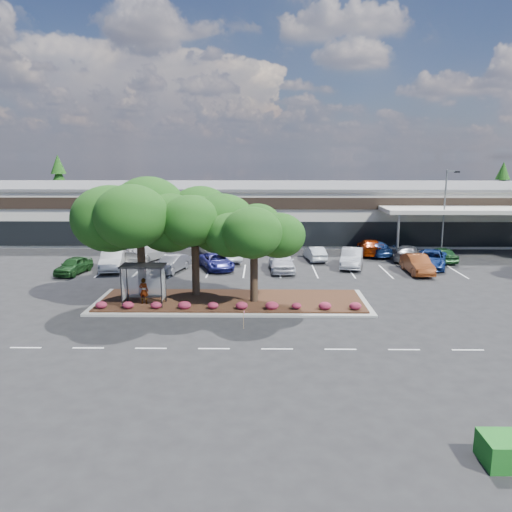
{
  "coord_description": "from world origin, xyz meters",
  "views": [
    {
      "loc": [
        0.06,
        -27.8,
        9.53
      ],
      "look_at": [
        -0.42,
        7.04,
        2.6
      ],
      "focal_mm": 35.0,
      "sensor_mm": 36.0,
      "label": 1
    }
  ],
  "objects_px": {
    "car_0": "(74,266)",
    "car_1": "(113,260)",
    "light_pole": "(445,219)",
    "survey_stake": "(244,317)"
  },
  "relations": [
    {
      "from": "survey_stake",
      "to": "car_0",
      "type": "bearing_deg",
      "value": 137.68
    },
    {
      "from": "light_pole",
      "to": "survey_stake",
      "type": "relative_size",
      "value": 7.97
    },
    {
      "from": "survey_stake",
      "to": "car_1",
      "type": "distance_m",
      "value": 19.09
    },
    {
      "from": "light_pole",
      "to": "car_1",
      "type": "distance_m",
      "value": 31.03
    },
    {
      "from": "car_1",
      "to": "car_0",
      "type": "bearing_deg",
      "value": -159.01
    },
    {
      "from": "car_0",
      "to": "car_1",
      "type": "height_order",
      "value": "car_1"
    },
    {
      "from": "survey_stake",
      "to": "car_0",
      "type": "xyz_separation_m",
      "value": [
        -14.62,
        13.31,
        0.03
      ]
    },
    {
      "from": "light_pole",
      "to": "survey_stake",
      "type": "bearing_deg",
      "value": -131.45
    },
    {
      "from": "car_0",
      "to": "car_1",
      "type": "xyz_separation_m",
      "value": [
        2.75,
        1.65,
        0.14
      ]
    },
    {
      "from": "survey_stake",
      "to": "car_0",
      "type": "height_order",
      "value": "car_0"
    }
  ]
}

